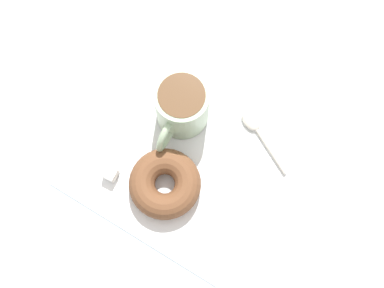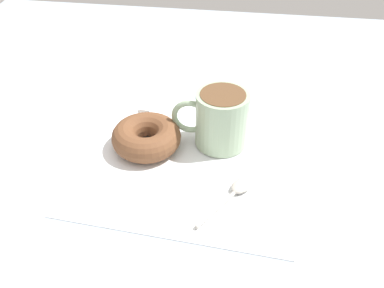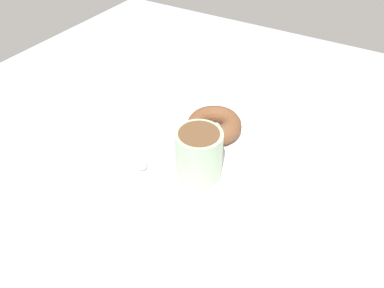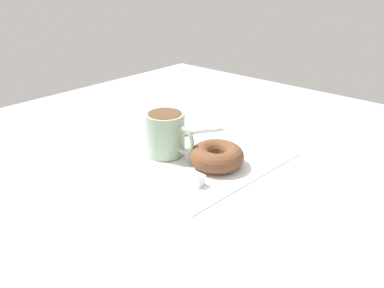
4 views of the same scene
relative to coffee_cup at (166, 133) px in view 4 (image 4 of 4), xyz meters
The scene contains 6 objects.
ground_plane 8.48cm from the coffee_cup, 48.50° to the right, with size 120.00×120.00×2.00cm, color #99A8B7.
napkin 7.04cm from the coffee_cup, 45.84° to the right, with size 31.67×31.67×0.30cm, color white.
coffee_cup is the anchor object (origin of this frame).
donut 11.57cm from the coffee_cup, 75.35° to the right, with size 10.60×10.60×3.87cm, color brown.
spoon 12.19cm from the coffee_cup, 16.76° to the left, with size 10.49×7.39×0.90cm.
sugar_cube 14.56cm from the coffee_cup, 111.70° to the right, with size 1.90×1.90×1.90cm, color white.
Camera 4 is at (-52.82, -45.59, 34.82)cm, focal length 35.00 mm.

